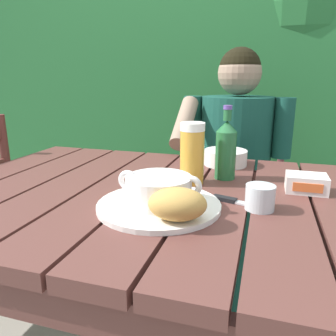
% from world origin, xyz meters
% --- Properties ---
extents(dining_table, '(1.31, 0.86, 0.77)m').
position_xyz_m(dining_table, '(0.00, 0.00, 0.67)').
color(dining_table, brown).
rests_on(dining_table, ground_plane).
extents(hedge_backdrop, '(3.80, 0.97, 1.95)m').
position_xyz_m(hedge_backdrop, '(0.08, 1.55, 0.93)').
color(hedge_backdrop, '#256331').
rests_on(hedge_backdrop, ground_plane).
extents(chair_near_diner, '(0.47, 0.42, 0.92)m').
position_xyz_m(chair_near_diner, '(0.12, 0.86, 0.46)').
color(chair_near_diner, brown).
rests_on(chair_near_diner, ground_plane).
extents(person_eating, '(0.48, 0.47, 1.20)m').
position_xyz_m(person_eating, '(0.11, 0.67, 0.71)').
color(person_eating, '#16473A').
rests_on(person_eating, ground_plane).
extents(serving_plate, '(0.29, 0.29, 0.01)m').
position_xyz_m(serving_plate, '(0.02, -0.12, 0.78)').
color(serving_plate, white).
rests_on(serving_plate, dining_table).
extents(soup_bowl, '(0.20, 0.15, 0.07)m').
position_xyz_m(soup_bowl, '(0.02, -0.12, 0.82)').
color(soup_bowl, white).
rests_on(soup_bowl, serving_plate).
extents(bread_roll, '(0.14, 0.11, 0.07)m').
position_xyz_m(bread_roll, '(0.08, -0.19, 0.82)').
color(bread_roll, '#C49246').
rests_on(bread_roll, serving_plate).
extents(beer_glass, '(0.07, 0.07, 0.18)m').
position_xyz_m(beer_glass, '(0.05, 0.09, 0.86)').
color(beer_glass, gold).
rests_on(beer_glass, dining_table).
extents(beer_bottle, '(0.06, 0.06, 0.22)m').
position_xyz_m(beer_bottle, '(0.13, 0.16, 0.87)').
color(beer_bottle, '#236234').
rests_on(beer_bottle, dining_table).
extents(water_glass_small, '(0.07, 0.07, 0.06)m').
position_xyz_m(water_glass_small, '(0.24, -0.06, 0.80)').
color(water_glass_small, silver).
rests_on(water_glass_small, dining_table).
extents(butter_tub, '(0.10, 0.08, 0.05)m').
position_xyz_m(butter_tub, '(0.36, 0.10, 0.80)').
color(butter_tub, white).
rests_on(butter_tub, dining_table).
extents(table_knife, '(0.15, 0.06, 0.01)m').
position_xyz_m(table_knife, '(0.18, -0.04, 0.78)').
color(table_knife, silver).
rests_on(table_knife, dining_table).
extents(diner_bowl, '(0.15, 0.15, 0.05)m').
position_xyz_m(diner_bowl, '(0.12, 0.32, 0.80)').
color(diner_bowl, white).
rests_on(diner_bowl, dining_table).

